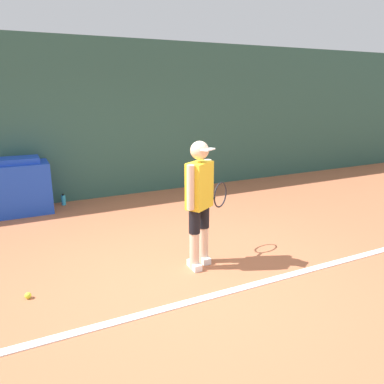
{
  "coord_description": "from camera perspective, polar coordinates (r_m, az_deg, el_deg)",
  "views": [
    {
      "loc": [
        -1.76,
        -3.62,
        2.14
      ],
      "look_at": [
        0.22,
        0.41,
        0.91
      ],
      "focal_mm": 35.0,
      "sensor_mm": 36.0,
      "label": 1
    }
  ],
  "objects": [
    {
      "name": "court_baseline",
      "position": [
        4.16,
        3.02,
        -15.57
      ],
      "size": [
        21.6,
        0.1,
        0.01
      ],
      "color": "white",
      "rests_on": "ground_plane"
    },
    {
      "name": "water_bottle",
      "position": [
        7.55,
        -18.99,
        -1.15
      ],
      "size": [
        0.08,
        0.08,
        0.22
      ],
      "color": "#33ADD6",
      "rests_on": "ground_plane"
    },
    {
      "name": "ground_plane",
      "position": [
        4.56,
        -0.25,
        -12.61
      ],
      "size": [
        24.0,
        24.0,
        0.0
      ],
      "primitive_type": "plane",
      "color": "#B76642"
    },
    {
      "name": "covered_chair",
      "position": [
        7.25,
        -24.5,
        0.71
      ],
      "size": [
        0.95,
        0.63,
        1.0
      ],
      "color": "blue",
      "rests_on": "ground_plane"
    },
    {
      "name": "back_wall",
      "position": [
        7.7,
        -13.08,
        10.58
      ],
      "size": [
        24.0,
        0.1,
        3.09
      ],
      "color": "#2D564C",
      "rests_on": "ground_plane"
    },
    {
      "name": "tennis_player",
      "position": [
        4.51,
        1.23,
        -1.05
      ],
      "size": [
        0.83,
        0.57,
        1.57
      ],
      "rotation": [
        0.0,
        0.0,
        0.55
      ],
      "color": "beige",
      "rests_on": "ground_plane"
    },
    {
      "name": "tennis_ball",
      "position": [
        4.46,
        -23.71,
        -14.25
      ],
      "size": [
        0.07,
        0.07,
        0.07
      ],
      "color": "#D1E533",
      "rests_on": "ground_plane"
    }
  ]
}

